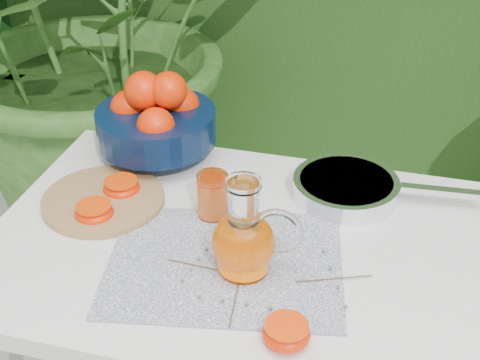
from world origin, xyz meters
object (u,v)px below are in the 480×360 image
(cutting_board, at_px, (104,200))
(saute_pan, at_px, (347,187))
(white_table, at_px, (237,272))
(fruit_bowl, at_px, (156,119))
(juice_pitcher, at_px, (245,240))

(cutting_board, xyz_separation_m, saute_pan, (0.50, 0.16, 0.02))
(white_table, xyz_separation_m, saute_pan, (0.19, 0.22, 0.11))
(fruit_bowl, bearing_deg, cutting_board, -100.79)
(white_table, bearing_deg, fruit_bowl, 134.82)
(cutting_board, relative_size, fruit_bowl, 0.72)
(cutting_board, distance_m, fruit_bowl, 0.24)
(fruit_bowl, distance_m, saute_pan, 0.47)
(white_table, bearing_deg, juice_pitcher, -66.72)
(white_table, distance_m, fruit_bowl, 0.43)
(fruit_bowl, bearing_deg, white_table, -45.18)
(white_table, xyz_separation_m, fruit_bowl, (-0.27, 0.27, 0.18))
(fruit_bowl, bearing_deg, saute_pan, -7.04)
(cutting_board, height_order, fruit_bowl, fruit_bowl)
(fruit_bowl, relative_size, saute_pan, 0.89)
(white_table, bearing_deg, cutting_board, 170.74)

